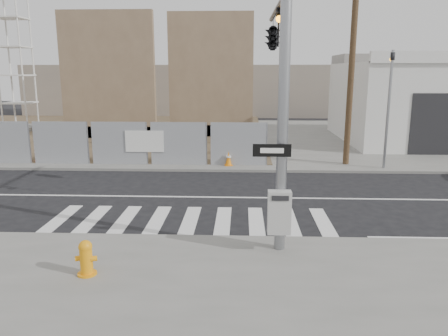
{
  "coord_description": "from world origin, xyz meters",
  "views": [
    {
      "loc": [
        1.54,
        -15.02,
        4.43
      ],
      "look_at": [
        0.98,
        -1.43,
        1.4
      ],
      "focal_mm": 35.0,
      "sensor_mm": 36.0,
      "label": 1
    }
  ],
  "objects_px": {
    "crane_tower": "(9,5)",
    "auto_shop": "(442,102)",
    "signal_pole": "(276,59)",
    "traffic_cone_b": "(38,154)",
    "traffic_cone_d": "(228,159)",
    "traffic_cone_c": "(79,156)",
    "fire_hydrant": "(86,258)"
  },
  "relations": [
    {
      "from": "traffic_cone_d",
      "to": "signal_pole",
      "type": "bearing_deg",
      "value": -77.28
    },
    {
      "from": "signal_pole",
      "to": "traffic_cone_b",
      "type": "distance_m",
      "value": 13.72
    },
    {
      "from": "crane_tower",
      "to": "traffic_cone_d",
      "type": "bearing_deg",
      "value": -37.3
    },
    {
      "from": "signal_pole",
      "to": "fire_hydrant",
      "type": "xyz_separation_m",
      "value": [
        -4.28,
        -4.38,
        -4.27
      ]
    },
    {
      "from": "crane_tower",
      "to": "traffic_cone_c",
      "type": "relative_size",
      "value": 29.07
    },
    {
      "from": "auto_shop",
      "to": "fire_hydrant",
      "type": "relative_size",
      "value": 15.28
    },
    {
      "from": "traffic_cone_b",
      "to": "crane_tower",
      "type": "bearing_deg",
      "value": 119.78
    },
    {
      "from": "signal_pole",
      "to": "auto_shop",
      "type": "distance_m",
      "value": 19.04
    },
    {
      "from": "signal_pole",
      "to": "traffic_cone_d",
      "type": "relative_size",
      "value": 10.62
    },
    {
      "from": "fire_hydrant",
      "to": "traffic_cone_c",
      "type": "bearing_deg",
      "value": 90.92
    },
    {
      "from": "auto_shop",
      "to": "traffic_cone_c",
      "type": "height_order",
      "value": "auto_shop"
    },
    {
      "from": "traffic_cone_c",
      "to": "traffic_cone_b",
      "type": "bearing_deg",
      "value": 178.64
    },
    {
      "from": "crane_tower",
      "to": "auto_shop",
      "type": "bearing_deg",
      "value": -7.92
    },
    {
      "from": "signal_pole",
      "to": "traffic_cone_c",
      "type": "xyz_separation_m",
      "value": [
        -8.76,
        7.27,
        -4.36
      ]
    },
    {
      "from": "crane_tower",
      "to": "traffic_cone_d",
      "type": "distance_m",
      "value": 21.79
    },
    {
      "from": "signal_pole",
      "to": "traffic_cone_c",
      "type": "bearing_deg",
      "value": 140.32
    },
    {
      "from": "signal_pole",
      "to": "traffic_cone_d",
      "type": "height_order",
      "value": "signal_pole"
    },
    {
      "from": "auto_shop",
      "to": "traffic_cone_c",
      "type": "relative_size",
      "value": 19.22
    },
    {
      "from": "signal_pole",
      "to": "traffic_cone_d",
      "type": "bearing_deg",
      "value": 102.72
    },
    {
      "from": "crane_tower",
      "to": "traffic_cone_c",
      "type": "height_order",
      "value": "crane_tower"
    },
    {
      "from": "traffic_cone_c",
      "to": "crane_tower",
      "type": "bearing_deg",
      "value": 126.57
    },
    {
      "from": "fire_hydrant",
      "to": "traffic_cone_c",
      "type": "xyz_separation_m",
      "value": [
        -4.48,
        11.64,
        -0.08
      ]
    },
    {
      "from": "auto_shop",
      "to": "fire_hydrant",
      "type": "distance_m",
      "value": 25.08
    },
    {
      "from": "traffic_cone_c",
      "to": "traffic_cone_d",
      "type": "distance_m",
      "value": 7.21
    },
    {
      "from": "crane_tower",
      "to": "fire_hydrant",
      "type": "bearing_deg",
      "value": -60.57
    },
    {
      "from": "traffic_cone_d",
      "to": "traffic_cone_c",
      "type": "bearing_deg",
      "value": 177.15
    },
    {
      "from": "auto_shop",
      "to": "traffic_cone_d",
      "type": "relative_size",
      "value": 18.21
    },
    {
      "from": "traffic_cone_c",
      "to": "traffic_cone_d",
      "type": "height_order",
      "value": "traffic_cone_d"
    },
    {
      "from": "crane_tower",
      "to": "traffic_cone_b",
      "type": "distance_m",
      "value": 15.98
    },
    {
      "from": "crane_tower",
      "to": "traffic_cone_b",
      "type": "xyz_separation_m",
      "value": [
        6.71,
        -11.73,
        -8.53
      ]
    },
    {
      "from": "crane_tower",
      "to": "fire_hydrant",
      "type": "distance_m",
      "value": 28.21
    },
    {
      "from": "auto_shop",
      "to": "traffic_cone_c",
      "type": "bearing_deg",
      "value": -159.08
    }
  ]
}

